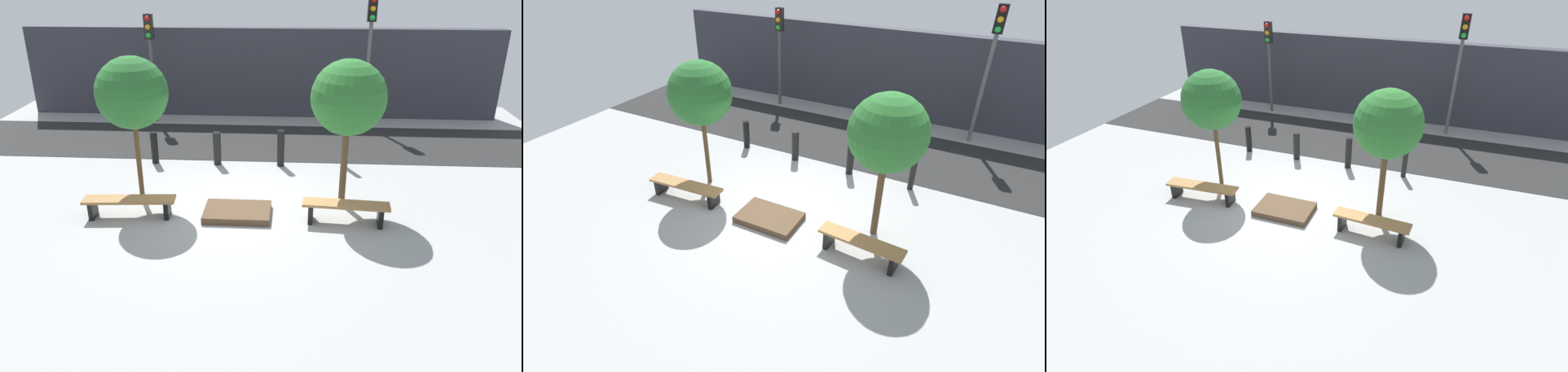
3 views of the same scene
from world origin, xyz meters
The scene contains 14 objects.
ground_plane centered at (0.00, 0.00, 0.00)m, with size 18.00×18.00×0.00m, color #9E9E9E.
road_strip centered at (0.00, 4.47, 0.01)m, with size 18.00×3.30×0.01m, color #262626.
building_facade centered at (0.00, 7.47, 1.50)m, with size 16.20×0.50×3.01m, color #33333D.
bench_left centered at (-2.30, -0.61, 0.32)m, with size 1.98×0.56×0.44m.
bench_right centered at (2.30, -0.61, 0.33)m, with size 1.83×0.53×0.46m.
planter_bed centered at (0.00, -0.41, 0.08)m, with size 1.43×0.97×0.15m, color brown.
tree_behind_left_bench centered at (-2.30, 0.32, 2.48)m, with size 1.56×1.56×3.27m.
tree_behind_right_bench centered at (2.30, 0.32, 2.44)m, with size 1.60×1.60×3.26m.
bollard_far_left centered at (-2.56, 2.57, 0.44)m, with size 0.19×0.19×0.87m, color black.
bollard_left centered at (-0.85, 2.57, 0.45)m, with size 0.21×0.21×0.90m, color black.
bollard_center centered at (0.85, 2.57, 0.50)m, with size 0.19×0.19×0.99m, color black.
bollard_right centered at (2.56, 2.57, 0.50)m, with size 0.15×0.15×1.00m, color black.
traffic_light_west centered at (-3.51, 6.40, 2.44)m, with size 0.28×0.27×3.52m.
traffic_light_mid_west centered at (3.51, 6.40, 2.81)m, with size 0.28×0.27×4.11m.
Camera 2 is at (3.98, -6.98, 5.78)m, focal length 28.00 mm.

